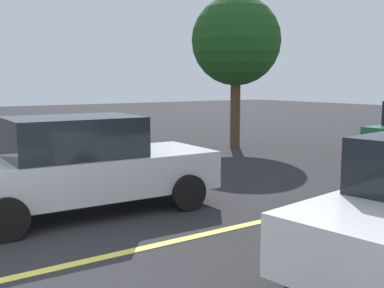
# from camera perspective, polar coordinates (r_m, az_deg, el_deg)

# --- Properties ---
(ground_plane) EXTENTS (80.00, 80.00, 0.00)m
(ground_plane) POSITION_cam_1_polar(r_m,az_deg,el_deg) (6.00, -19.45, -14.84)
(ground_plane) COLOR #262628
(lane_marking_centre) EXTENTS (28.00, 0.16, 0.01)m
(lane_marking_centre) POSITION_cam_1_polar(r_m,az_deg,el_deg) (7.30, 4.30, -10.33)
(lane_marking_centre) COLOR #E0D14C
(car_silver_mid_road) EXTENTS (4.51, 2.09, 1.67)m
(car_silver_mid_road) POSITION_cam_1_polar(r_m,az_deg,el_deg) (8.25, -13.09, -2.49)
(car_silver_mid_road) COLOR #B7BABF
(car_silver_mid_road) RESTS_ON ground_plane
(tree_left_verge) EXTENTS (3.01, 3.01, 5.14)m
(tree_left_verge) POSITION_cam_1_polar(r_m,az_deg,el_deg) (16.20, 5.39, 12.34)
(tree_left_verge) COLOR #513823
(tree_left_verge) RESTS_ON ground_plane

